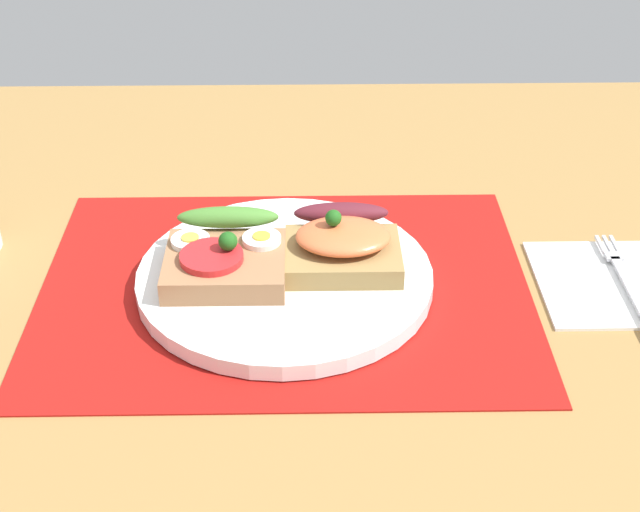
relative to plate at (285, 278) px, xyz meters
The scene contains 7 objects.
ground_plane 2.61cm from the plate, ahead, with size 120.00×90.00×3.20cm, color olive.
placemat 0.86cm from the plate, ahead, with size 41.82×31.62×0.30cm, color #A21410.
plate is the anchor object (origin of this frame).
sandwich_egg_tomato 5.48cm from the plate, behind, with size 10.05×10.14×4.27cm.
sandwich_salmon 5.74cm from the plate, 15.96° to the left, with size 9.84×9.11×5.09cm.
napkin 28.77cm from the plate, ahead, with size 13.88×13.07×0.60cm, color white.
fork 29.23cm from the plate, ahead, with size 1.62×14.99×0.32cm.
Camera 1 is at (1.91, -64.70, 45.32)cm, focal length 51.54 mm.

